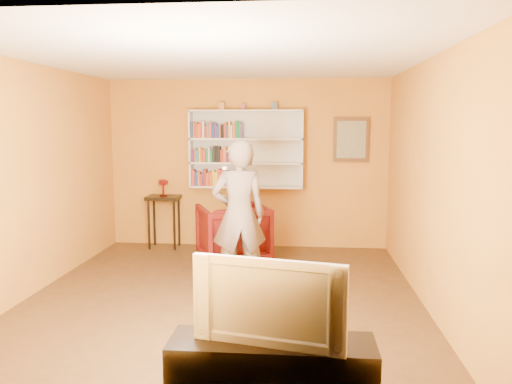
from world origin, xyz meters
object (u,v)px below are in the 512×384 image
Objects in this scene: television at (272,298)px; person at (239,215)px; armchair at (233,234)px; ruby_lustre at (163,184)px; bookshelf at (247,149)px; console_table at (164,205)px; tv_cabinet at (272,375)px.

person is at bearing 114.13° from television.
ruby_lustre is at bearing -56.83° from armchair.
ruby_lustre is (-1.33, -0.16, -0.55)m from bookshelf.
console_table is 0.81× the size of television.
person is at bearing 79.23° from armchair.
bookshelf is at bearing 98.50° from tv_cabinet.
ruby_lustre is at bearing -173.15° from bookshelf.
person reaches higher than ruby_lustre.
ruby_lustre is 0.26× the size of television.
console_table is 0.90× the size of armchair.
person is 1.72× the size of television.
armchair is 0.90× the size of television.
console_table is at bearing -56.83° from armchair.
ruby_lustre is 0.15× the size of person.
console_table is 4.94m from television.
tv_cabinet is at bearing 79.39° from armchair.
bookshelf is at bearing -117.42° from armchair.
television reaches higher than armchair.
console_table is at bearing -66.24° from person.
armchair is (-0.08, -1.01, -1.16)m from bookshelf.
television is (2.03, -4.50, 0.11)m from console_table.
tv_cabinet is 0.56m from television.
television reaches higher than tv_cabinet.
person is 2.75m from tv_cabinet.
bookshelf is 4.90m from tv_cabinet.
bookshelf reaches higher than ruby_lustre.
tv_cabinet is at bearing -65.77° from console_table.
tv_cabinet is (0.56, -2.61, -0.65)m from person.
ruby_lustre is at bearing 126.25° from television.
bookshelf is 1.72× the size of television.
person is at bearing -86.19° from bookshelf.
ruby_lustre is 1.62m from armchair.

